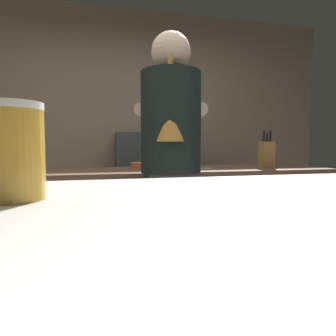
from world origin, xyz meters
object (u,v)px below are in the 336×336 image
Objects in this scene: pint_glass_near at (13,152)px; chefs_knife at (195,168)px; bottle_hot_sauce at (167,125)px; bottle_olive_oil at (173,126)px; knife_block at (267,154)px; bartender at (171,162)px; mixing_bowl at (142,165)px.

chefs_knife is at bearing 63.42° from pint_glass_near.
bottle_olive_oil is at bearing 15.74° from bottle_hot_sauce.
pint_glass_near is (-0.80, -1.60, 0.16)m from chefs_knife.
chefs_knife is at bearing 177.79° from knife_block.
knife_block is at bearing -50.26° from bartender.
pint_glass_near is at bearing -99.68° from chefs_knife.
pint_glass_near is 0.50× the size of bottle_hot_sauce.
knife_block is 1.71× the size of mixing_bowl.
bartender reaches higher than bottle_olive_oil.
pint_glass_near is at bearing 171.92° from bartender.
bottle_hot_sauce reaches higher than mixing_bowl.
bottle_hot_sauce reaches higher than chefs_knife.
bartender is 10.51× the size of mixing_bowl.
bottle_hot_sauce is 1.14× the size of bottle_olive_oil.
pint_glass_near reaches higher than mixing_bowl.
bartender is at bearing -105.01° from bottle_olive_oil.
mixing_bowl is at bearing -111.23° from bottle_hot_sauce.
knife_block is 1.08× the size of bottle_hot_sauce.
bottle_hot_sauce is at bearing 108.24° from knife_block.
chefs_knife is 1.05× the size of bottle_olive_oil.
bottle_olive_oil is (0.20, 1.39, 0.40)m from chefs_knife.
bottle_olive_oil is at bearing 65.68° from mixing_bowl.
knife_block is 1.18× the size of chefs_knife.
bottle_olive_oil is at bearing 104.58° from knife_block.
bottle_olive_oil reaches higher than mixing_bowl.
chefs_knife is 1.82× the size of pint_glass_near.
mixing_bowl is 1.43m from bottle_olive_oil.
bottle_hot_sauce is (0.91, 2.96, 0.25)m from pint_glass_near.
bottle_hot_sauce is at bearing 2.92° from bartender.
bartender is at bearing -102.49° from bottle_hot_sauce.
bottle_olive_oil reaches higher than knife_block.
bottle_olive_oil is (0.09, 0.03, -0.01)m from bottle_hot_sauce.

